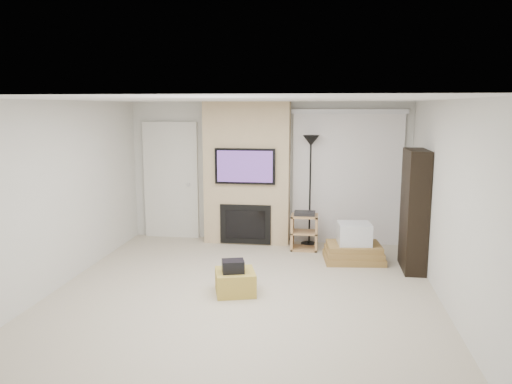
# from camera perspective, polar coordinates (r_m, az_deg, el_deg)

# --- Properties ---
(floor) EXTENTS (5.00, 5.50, 0.00)m
(floor) POSITION_cam_1_polar(r_m,az_deg,el_deg) (6.63, -1.49, -11.61)
(floor) COLOR #BFB39B
(floor) RESTS_ON ground
(ceiling) EXTENTS (5.00, 5.50, 0.00)m
(ceiling) POSITION_cam_1_polar(r_m,az_deg,el_deg) (6.18, -1.59, 10.53)
(ceiling) COLOR white
(ceiling) RESTS_ON wall_back
(wall_back) EXTENTS (5.00, 0.00, 2.50)m
(wall_back) POSITION_cam_1_polar(r_m,az_deg,el_deg) (8.98, 1.39, 2.29)
(wall_back) COLOR silver
(wall_back) RESTS_ON ground
(wall_front) EXTENTS (5.00, 0.00, 2.50)m
(wall_front) POSITION_cam_1_polar(r_m,az_deg,el_deg) (3.69, -8.77, -8.82)
(wall_front) COLOR silver
(wall_front) RESTS_ON ground
(wall_left) EXTENTS (0.00, 5.50, 2.50)m
(wall_left) POSITION_cam_1_polar(r_m,az_deg,el_deg) (7.14, -21.74, -0.35)
(wall_left) COLOR silver
(wall_left) RESTS_ON ground
(wall_right) EXTENTS (0.00, 5.50, 2.50)m
(wall_right) POSITION_cam_1_polar(r_m,az_deg,el_deg) (6.37, 21.23, -1.46)
(wall_right) COLOR silver
(wall_right) RESTS_ON ground
(hvac_vent) EXTENTS (0.35, 0.18, 0.01)m
(hvac_vent) POSITION_cam_1_polar(r_m,az_deg,el_deg) (6.92, 2.86, 10.41)
(hvac_vent) COLOR silver
(hvac_vent) RESTS_ON ceiling
(ottoman) EXTENTS (0.62, 0.62, 0.30)m
(ottoman) POSITION_cam_1_polar(r_m,az_deg,el_deg) (6.63, -2.39, -10.24)
(ottoman) COLOR #B1953A
(ottoman) RESTS_ON floor
(black_bag) EXTENTS (0.33, 0.29, 0.16)m
(black_bag) POSITION_cam_1_polar(r_m,az_deg,el_deg) (6.51, -2.64, -8.47)
(black_bag) COLOR black
(black_bag) RESTS_ON ottoman
(fireplace_wall) EXTENTS (1.50, 0.47, 2.50)m
(fireplace_wall) POSITION_cam_1_polar(r_m,az_deg,el_deg) (8.82, -1.03, 2.07)
(fireplace_wall) COLOR tan
(fireplace_wall) RESTS_ON floor
(entry_door) EXTENTS (1.02, 0.11, 2.14)m
(entry_door) POSITION_cam_1_polar(r_m,az_deg,el_deg) (9.35, -9.66, 1.24)
(entry_door) COLOR silver
(entry_door) RESTS_ON floor
(vertical_blinds) EXTENTS (1.98, 0.10, 2.37)m
(vertical_blinds) POSITION_cam_1_polar(r_m,az_deg,el_deg) (8.87, 10.38, 2.20)
(vertical_blinds) COLOR silver
(vertical_blinds) RESTS_ON floor
(floor_lamp) EXTENTS (0.29, 0.29, 1.93)m
(floor_lamp) POSITION_cam_1_polar(r_m,az_deg,el_deg) (8.64, 6.26, 3.75)
(floor_lamp) COLOR black
(floor_lamp) RESTS_ON floor
(av_stand) EXTENTS (0.45, 0.38, 0.66)m
(av_stand) POSITION_cam_1_polar(r_m,az_deg,el_deg) (8.55, 5.55, -4.30)
(av_stand) COLOR tan
(av_stand) RESTS_ON floor
(box_stack) EXTENTS (0.98, 0.79, 0.61)m
(box_stack) POSITION_cam_1_polar(r_m,az_deg,el_deg) (8.06, 11.11, -6.14)
(box_stack) COLOR olive
(box_stack) RESTS_ON floor
(bookshelf) EXTENTS (0.30, 0.80, 1.80)m
(bookshelf) POSITION_cam_1_polar(r_m,az_deg,el_deg) (7.73, 17.64, -2.02)
(bookshelf) COLOR black
(bookshelf) RESTS_ON floor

